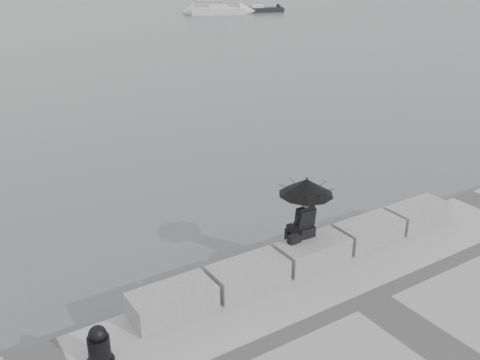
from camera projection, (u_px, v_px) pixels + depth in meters
ground at (298, 271)px, 12.31m from camera, size 360.00×360.00×0.00m
stone_block_far_left at (172, 301)px, 9.98m from camera, size 1.60×0.80×0.50m
stone_block_left at (248, 274)px, 10.83m from camera, size 1.60×0.80×0.50m
stone_block_centre at (313, 251)px, 11.68m from camera, size 1.60×0.80×0.50m
stone_block_right at (369, 231)px, 12.53m from camera, size 1.60×0.80×0.50m
stone_block_far_right at (417, 214)px, 13.38m from camera, size 1.60×0.80×0.50m
seated_person at (306, 194)px, 11.43m from camera, size 1.20×1.20×1.39m
bag at (294, 239)px, 11.49m from camera, size 0.28×0.16×0.18m
mooring_bollard at (99, 348)px, 8.71m from camera, size 0.46×0.46×0.73m
sailboat_right at (218, 10)px, 68.36m from camera, size 7.20×4.90×12.90m
small_motorboat at (263, 10)px, 71.24m from camera, size 5.72×2.98×1.10m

